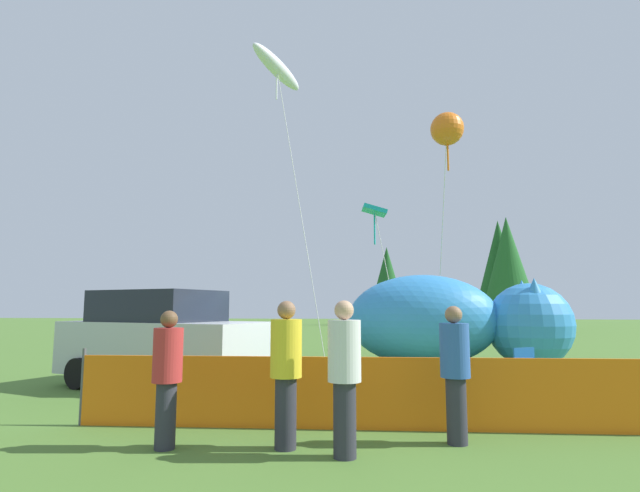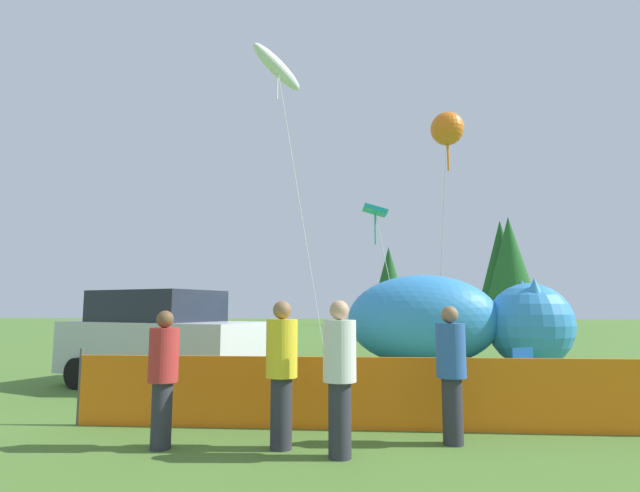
{
  "view_description": "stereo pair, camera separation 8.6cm",
  "coord_description": "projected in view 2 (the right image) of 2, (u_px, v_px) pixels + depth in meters",
  "views": [
    {
      "loc": [
        1.51,
        -9.39,
        1.61
      ],
      "look_at": [
        -0.13,
        5.16,
        3.41
      ],
      "focal_mm": 28.0,
      "sensor_mm": 36.0,
      "label": 1
    },
    {
      "loc": [
        1.59,
        -9.38,
        1.61
      ],
      "look_at": [
        -0.13,
        5.16,
        3.41
      ],
      "focal_mm": 28.0,
      "sensor_mm": 36.0,
      "label": 2
    }
  ],
  "objects": [
    {
      "name": "horizon_tree_mid",
      "position": [
        501.0,
        262.0,
        38.16
      ],
      "size": [
        3.46,
        3.46,
        8.27
      ],
      "color": "brown",
      "rests_on": "ground"
    },
    {
      "name": "inflatable_cat",
      "position": [
        451.0,
        324.0,
        13.72
      ],
      "size": [
        6.09,
        2.68,
        2.51
      ],
      "rotation": [
        0.0,
        0.0,
        -0.04
      ],
      "color": "#338CD8",
      "rests_on": "ground"
    },
    {
      "name": "parked_car",
      "position": [
        162.0,
        339.0,
        10.23
      ],
      "size": [
        4.68,
        3.2,
        1.95
      ],
      "rotation": [
        0.0,
        0.0,
        -0.35
      ],
      "color": "#B7BCC1",
      "rests_on": "ground"
    },
    {
      "name": "spectator_in_red_shirt",
      "position": [
        340.0,
        371.0,
        5.46
      ],
      "size": [
        0.37,
        0.37,
        1.68
      ],
      "color": "#2D2D38",
      "rests_on": "ground"
    },
    {
      "name": "safety_fence",
      "position": [
        379.0,
        393.0,
        6.6
      ],
      "size": [
        8.31,
        0.4,
        1.04
      ],
      "rotation": [
        0.0,
        0.0,
        0.04
      ],
      "color": "orange",
      "rests_on": "ground"
    },
    {
      "name": "kite_white_ghost",
      "position": [
        278.0,
        69.0,
        19.67
      ],
      "size": [
        3.09,
        3.55,
        11.69
      ],
      "color": "silver",
      "rests_on": "ground"
    },
    {
      "name": "horizon_tree_east",
      "position": [
        510.0,
        259.0,
        36.46
      ],
      "size": [
        3.46,
        3.46,
        8.26
      ],
      "color": "brown",
      "rests_on": "ground"
    },
    {
      "name": "horizon_tree_west",
      "position": [
        389.0,
        277.0,
        45.46
      ],
      "size": [
        2.98,
        2.98,
        7.1
      ],
      "color": "brown",
      "rests_on": "ground"
    },
    {
      "name": "ground_plane",
      "position": [
        294.0,
        395.0,
        9.23
      ],
      "size": [
        120.0,
        120.0,
        0.0
      ],
      "primitive_type": "plane",
      "color": "#4C752D"
    },
    {
      "name": "spectator_in_white_shirt",
      "position": [
        282.0,
        367.0,
        5.8
      ],
      "size": [
        0.37,
        0.37,
        1.68
      ],
      "color": "#2D2D38",
      "rests_on": "ground"
    },
    {
      "name": "kite_teal_diamond",
      "position": [
        375.0,
        212.0,
        18.79
      ],
      "size": [
        1.48,
        1.18,
        5.44
      ],
      "color": "silver",
      "rests_on": "ground"
    },
    {
      "name": "folding_chair",
      "position": [
        530.0,
        371.0,
        8.69
      ],
      "size": [
        0.73,
        0.73,
        0.89
      ],
      "rotation": [
        0.0,
        0.0,
        -0.99
      ],
      "color": "#1959A5",
      "rests_on": "ground"
    },
    {
      "name": "kite_orange_flower",
      "position": [
        447.0,
        129.0,
        15.1
      ],
      "size": [
        1.0,
        3.5,
        7.49
      ],
      "color": "silver",
      "rests_on": "ground"
    },
    {
      "name": "spectator_in_black_shirt",
      "position": [
        451.0,
        368.0,
        5.98
      ],
      "size": [
        0.35,
        0.35,
        1.62
      ],
      "color": "#2D2D38",
      "rests_on": "ground"
    },
    {
      "name": "spectator_in_green_shirt",
      "position": [
        163.0,
        372.0,
        5.8
      ],
      "size": [
        0.34,
        0.34,
        1.57
      ],
      "color": "#2D2D38",
      "rests_on": "ground"
    }
  ]
}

